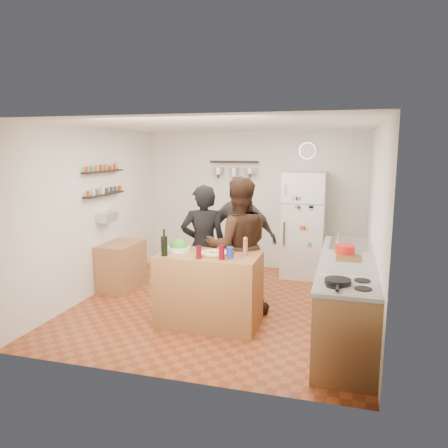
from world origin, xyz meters
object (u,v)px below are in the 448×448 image
(salt_canister, at_px, (230,253))
(counter_run, at_px, (347,298))
(person_left, at_px, (204,247))
(wall_clock, at_px, (308,151))
(pepper_mill, at_px, (245,248))
(wine_bottle, at_px, (164,246))
(fridge, at_px, (303,225))
(red_bowl, at_px, (345,249))
(side_table, at_px, (122,266))
(prep_island, at_px, (209,289))
(person_back, at_px, (240,239))
(skillet, at_px, (338,281))
(salad_bowl, at_px, (179,249))
(person_center, at_px, (238,246))

(salt_canister, bearing_deg, counter_run, 11.31)
(person_left, height_order, wall_clock, wall_clock)
(pepper_mill, bearing_deg, counter_run, 4.85)
(wine_bottle, bearing_deg, fridge, 62.09)
(salt_canister, distance_m, fridge, 2.65)
(person_left, distance_m, red_bowl, 1.88)
(fridge, height_order, side_table, fridge)
(person_left, xyz_separation_m, red_bowl, (1.87, -0.07, 0.11))
(prep_island, relative_size, red_bowl, 5.14)
(prep_island, relative_size, person_back, 0.69)
(skillet, xyz_separation_m, side_table, (-3.34, 1.82, -0.58))
(salad_bowl, xyz_separation_m, person_left, (0.17, 0.50, -0.08))
(salad_bowl, xyz_separation_m, counter_run, (2.09, 0.10, -0.49))
(wall_clock, bearing_deg, wine_bottle, -115.24)
(red_bowl, bearing_deg, counter_run, -81.38)
(salt_canister, distance_m, person_center, 0.63)
(salt_canister, height_order, side_table, salt_canister)
(wine_bottle, bearing_deg, wall_clock, 64.76)
(wall_clock, bearing_deg, salad_bowl, -116.05)
(person_center, bearing_deg, counter_run, 144.55)
(person_center, xyz_separation_m, person_back, (-0.10, 0.52, -0.01))
(pepper_mill, relative_size, fridge, 0.10)
(pepper_mill, relative_size, wall_clock, 0.61)
(prep_island, relative_size, pepper_mill, 6.78)
(prep_island, xyz_separation_m, side_table, (-1.77, 0.99, -0.09))
(person_center, relative_size, fridge, 1.02)
(prep_island, height_order, wine_bottle, wine_bottle)
(pepper_mill, relative_size, skillet, 0.73)
(pepper_mill, relative_size, person_back, 0.10)
(counter_run, bearing_deg, side_table, 166.31)
(wine_bottle, bearing_deg, person_center, 44.26)
(prep_island, distance_m, salt_canister, 0.61)
(wine_bottle, height_order, skillet, wine_bottle)
(salad_bowl, relative_size, side_table, 0.36)
(person_back, height_order, skillet, person_back)
(person_left, xyz_separation_m, skillet, (1.82, -1.38, 0.08))
(wall_clock, bearing_deg, red_bowl, -73.07)
(pepper_mill, distance_m, side_table, 2.50)
(salt_canister, xyz_separation_m, skillet, (1.27, -0.71, -0.03))
(prep_island, distance_m, wine_bottle, 0.79)
(side_table, bearing_deg, wall_clock, 33.67)
(salt_canister, xyz_separation_m, person_center, (-0.05, 0.63, -0.06))
(person_left, distance_m, person_back, 0.63)
(person_left, relative_size, person_back, 0.95)
(person_left, xyz_separation_m, wall_clock, (1.17, 2.23, 1.29))
(person_center, distance_m, counter_run, 1.54)
(salt_canister, relative_size, person_left, 0.08)
(salad_bowl, height_order, side_table, salad_bowl)
(wine_bottle, relative_size, red_bowl, 0.99)
(prep_island, distance_m, fridge, 2.66)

